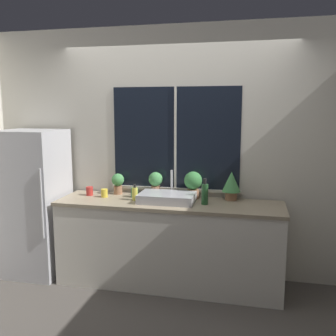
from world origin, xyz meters
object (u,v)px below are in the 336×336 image
object	(u,v)px
bottle_tall	(205,194)
mug_yellow	(104,193)
potted_plant_center_left	(156,182)
refrigerator	(34,202)
mug_red	(90,191)
potted_plant_far_right	(231,184)
soap_bottle	(135,193)
sink	(167,197)
mug_green	(135,192)
potted_plant_far_left	(118,182)
potted_plant_center_right	(193,183)

from	to	relation	value
bottle_tall	mug_yellow	world-z (taller)	bottle_tall
potted_plant_center_left	bottle_tall	world-z (taller)	potted_plant_center_left
refrigerator	mug_red	distance (m)	0.65
potted_plant_far_right	mug_red	xyz separation A→B (m)	(-1.53, -0.13, -0.13)
potted_plant_center_left	bottle_tall	xyz separation A→B (m)	(0.57, -0.24, -0.05)
potted_plant_center_left	mug_red	size ratio (longest dim) A/B	2.79
mug_yellow	mug_red	size ratio (longest dim) A/B	0.93
refrigerator	bottle_tall	bearing A→B (deg)	0.11
soap_bottle	mug_red	xyz separation A→B (m)	(-0.55, 0.10, -0.02)
sink	potted_plant_far_right	distance (m)	0.68
mug_green	mug_yellow	bearing A→B (deg)	-167.33
potted_plant_far_left	potted_plant_far_right	distance (m)	1.25
potted_plant_far_left	bottle_tall	world-z (taller)	bottle_tall
potted_plant_far_left	mug_green	bearing A→B (deg)	-24.43
potted_plant_center_left	mug_red	distance (m)	0.74
bottle_tall	mug_red	bearing A→B (deg)	175.02
potted_plant_far_left	mug_green	world-z (taller)	potted_plant_far_left
potted_plant_far_right	mug_red	distance (m)	1.54
mug_green	mug_yellow	distance (m)	0.33
bottle_tall	mug_green	size ratio (longest dim) A/B	2.53
mug_red	potted_plant_far_right	bearing A→B (deg)	4.89
soap_bottle	bottle_tall	distance (m)	0.73
mug_yellow	mug_green	bearing A→B (deg)	12.67
sink	potted_plant_far_left	world-z (taller)	sink
potted_plant_center_left	potted_plant_center_right	bearing A→B (deg)	-0.00
sink	bottle_tall	world-z (taller)	sink
soap_bottle	refrigerator	bearing A→B (deg)	-179.23
potted_plant_center_right	mug_yellow	world-z (taller)	potted_plant_center_right
mug_yellow	mug_red	xyz separation A→B (m)	(-0.19, 0.04, 0.00)
potted_plant_center_left	potted_plant_far_right	size ratio (longest dim) A/B	0.88
refrigerator	mug_green	xyz separation A→B (m)	(1.13, 0.14, 0.14)
sink	mug_green	bearing A→B (deg)	162.41
sink	potted_plant_center_left	distance (m)	0.31
refrigerator	mug_yellow	bearing A→B (deg)	5.03
potted_plant_center_left	potted_plant_far_right	distance (m)	0.81
sink	potted_plant_far_left	distance (m)	0.66
refrigerator	sink	world-z (taller)	refrigerator
potted_plant_far_left	mug_yellow	size ratio (longest dim) A/B	2.62
sink	potted_plant_far_right	xyz separation A→B (m)	(0.63, 0.23, 0.13)
potted_plant_far_right	soap_bottle	xyz separation A→B (m)	(-0.97, -0.23, -0.10)
potted_plant_center_left	mug_green	world-z (taller)	potted_plant_center_left
potted_plant_far_right	mug_red	bearing A→B (deg)	-175.11
potted_plant_center_right	potted_plant_far_right	bearing A→B (deg)	0.00
potted_plant_far_right	sink	bearing A→B (deg)	-160.33
potted_plant_far_right	mug_yellow	world-z (taller)	potted_plant_far_right
mug_green	mug_red	xyz separation A→B (m)	(-0.51, -0.03, -0.00)
refrigerator	potted_plant_center_left	size ratio (longest dim) A/B	6.08
potted_plant_far_left	soap_bottle	world-z (taller)	potted_plant_far_left
refrigerator	potted_plant_center_right	xyz separation A→B (m)	(1.75, 0.25, 0.25)
potted_plant_center_right	potted_plant_far_right	world-z (taller)	potted_plant_far_right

